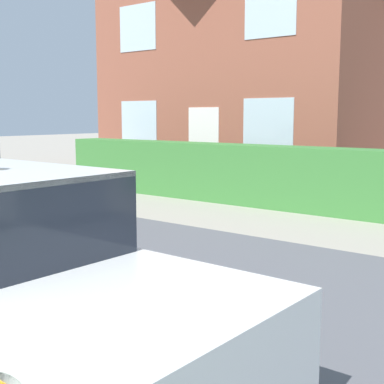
{
  "coord_description": "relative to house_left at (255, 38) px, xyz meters",
  "views": [
    {
      "loc": [
        3.89,
        0.83,
        1.89
      ],
      "look_at": [
        0.28,
        5.41,
        1.05
      ],
      "focal_mm": 50.0,
      "sensor_mm": 36.0,
      "label": 1
    }
  ],
  "objects": [
    {
      "name": "road_strip",
      "position": [
        4.96,
        -10.58,
        -4.22
      ],
      "size": [
        28.0,
        6.52,
        0.01
      ],
      "primitive_type": "cube",
      "color": "#5B5B60",
      "rests_on": "ground"
    },
    {
      "name": "house_left",
      "position": [
        0.0,
        0.0,
        0.0
      ],
      "size": [
        8.3,
        6.01,
        8.29
      ],
      "color": "#93513D",
      "rests_on": "ground"
    },
    {
      "name": "garden_hedge",
      "position": [
        5.36,
        -4.66,
        -3.6
      ],
      "size": [
        15.58,
        0.78,
        1.27
      ],
      "primitive_type": "cube",
      "color": "#3D7F38",
      "rests_on": "ground"
    }
  ]
}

